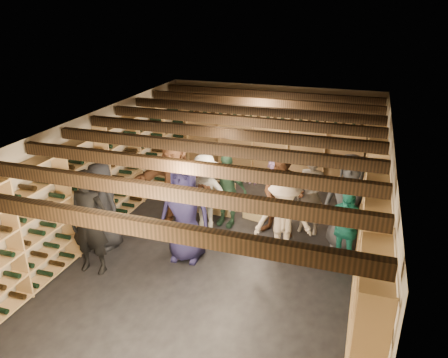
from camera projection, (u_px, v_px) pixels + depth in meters
name	position (u px, v px, depth m)	size (l,w,h in m)	color
ground	(225.00, 245.00, 8.49)	(8.00, 8.00, 0.00)	black
walls	(225.00, 188.00, 8.03)	(5.52, 8.02, 2.40)	tan
ceiling	(226.00, 125.00, 7.57)	(5.50, 8.00, 0.01)	#BCB4A0
ceiling_joists	(226.00, 133.00, 7.62)	(5.40, 7.12, 0.18)	black
wine_rack_left	(105.00, 178.00, 8.82)	(0.32, 7.50, 2.15)	tan
wine_rack_right	(371.00, 215.00, 7.33)	(0.32, 7.50, 2.15)	tan
wine_rack_back	(271.00, 137.00, 11.44)	(4.70, 0.30, 2.15)	tan
crate_stack_left	(209.00, 197.00, 9.73)	(0.55, 0.40, 0.68)	tan
crate_stack_right	(223.00, 199.00, 9.64)	(0.51, 0.35, 0.68)	tan
crate_loose	(256.00, 214.00, 9.51)	(0.50, 0.33, 0.17)	tan
person_0	(103.00, 206.00, 8.16)	(0.83, 0.54, 1.70)	black
person_1	(89.00, 223.00, 7.36)	(0.68, 0.45, 1.86)	black
person_3	(283.00, 220.00, 7.75)	(1.02, 0.59, 1.59)	beige
person_4	(345.00, 228.00, 7.56)	(0.88, 0.37, 1.51)	#1F8776
person_5	(175.00, 183.00, 8.95)	(1.71, 0.55, 1.85)	brown
person_6	(185.00, 212.00, 7.72)	(0.92, 0.60, 1.89)	#1E1B43
person_7	(311.00, 195.00, 8.65)	(0.61, 0.40, 1.67)	gray
person_8	(282.00, 195.00, 8.51)	(0.86, 0.67, 1.78)	#492A17
person_9	(205.00, 195.00, 8.66)	(1.07, 0.62, 1.66)	beige
person_10	(226.00, 190.00, 8.99)	(0.92, 0.38, 1.57)	#284934
person_11	(276.00, 188.00, 9.13)	(1.42, 0.45, 1.53)	#876699
person_12	(348.00, 203.00, 8.04)	(0.92, 0.60, 1.89)	#36373B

